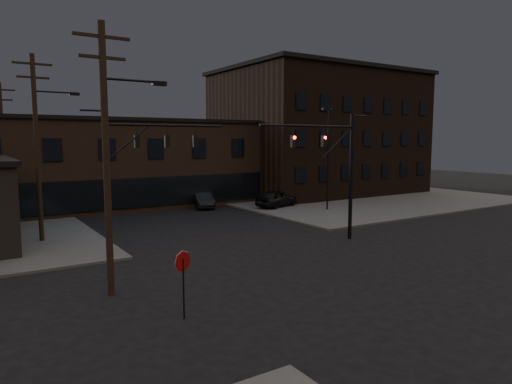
% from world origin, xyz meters
% --- Properties ---
extents(ground, '(140.00, 140.00, 0.00)m').
position_xyz_m(ground, '(0.00, 0.00, 0.00)').
color(ground, black).
rests_on(ground, ground).
extents(sidewalk_ne, '(30.00, 30.00, 0.15)m').
position_xyz_m(sidewalk_ne, '(22.00, 22.00, 0.07)').
color(sidewalk_ne, '#474744').
rests_on(sidewalk_ne, ground).
extents(building_row, '(40.00, 12.00, 8.00)m').
position_xyz_m(building_row, '(0.00, 28.00, 4.00)').
color(building_row, '#493427').
rests_on(building_row, ground).
extents(building_right, '(22.00, 16.00, 14.00)m').
position_xyz_m(building_right, '(22.00, 26.00, 7.00)').
color(building_right, black).
rests_on(building_right, ground).
extents(traffic_signal_near, '(7.12, 0.24, 8.00)m').
position_xyz_m(traffic_signal_near, '(5.36, 4.50, 4.93)').
color(traffic_signal_near, black).
rests_on(traffic_signal_near, ground).
extents(traffic_signal_far, '(7.12, 0.24, 8.00)m').
position_xyz_m(traffic_signal_far, '(-6.72, 8.00, 5.01)').
color(traffic_signal_far, black).
rests_on(traffic_signal_far, ground).
extents(stop_sign, '(0.72, 0.33, 2.48)m').
position_xyz_m(stop_sign, '(-8.00, -1.99, 1.84)').
color(stop_sign, black).
rests_on(stop_sign, ground).
extents(utility_pole_near, '(3.70, 0.28, 11.00)m').
position_xyz_m(utility_pole_near, '(-9.43, 2.00, 5.87)').
color(utility_pole_near, black).
rests_on(utility_pole_near, ground).
extents(utility_pole_mid, '(3.70, 0.28, 11.50)m').
position_xyz_m(utility_pole_mid, '(-10.44, 14.00, 6.13)').
color(utility_pole_mid, black).
rests_on(utility_pole_mid, ground).
extents(utility_pole_far, '(2.20, 0.28, 11.00)m').
position_xyz_m(utility_pole_far, '(-11.50, 26.00, 5.78)').
color(utility_pole_far, black).
rests_on(utility_pole_far, ground).
extents(lot_light_a, '(1.50, 0.28, 9.14)m').
position_xyz_m(lot_light_a, '(13.00, 14.00, 5.51)').
color(lot_light_a, black).
rests_on(lot_light_a, ground).
extents(lot_light_b, '(1.50, 0.28, 9.14)m').
position_xyz_m(lot_light_b, '(19.00, 19.00, 5.51)').
color(lot_light_b, black).
rests_on(lot_light_b, ground).
extents(parked_car_lot_a, '(4.99, 3.18, 1.58)m').
position_xyz_m(parked_car_lot_a, '(10.10, 17.77, 0.94)').
color(parked_car_lot_a, black).
rests_on(parked_car_lot_a, sidewalk_ne).
extents(parked_car_lot_b, '(5.20, 3.59, 1.40)m').
position_xyz_m(parked_car_lot_b, '(22.31, 21.68, 0.85)').
color(parked_car_lot_b, silver).
rests_on(parked_car_lot_b, sidewalk_ne).
extents(car_crossing, '(2.82, 4.81, 1.50)m').
position_xyz_m(car_crossing, '(4.52, 21.96, 0.75)').
color(car_crossing, black).
rests_on(car_crossing, ground).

